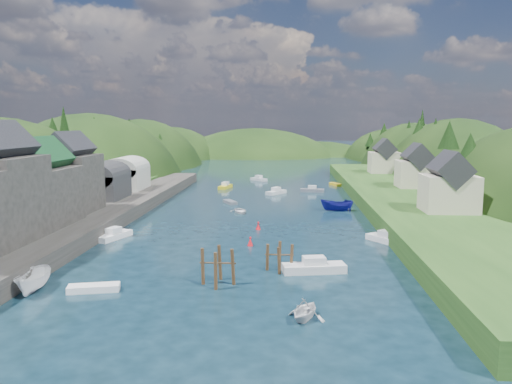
# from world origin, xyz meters

# --- Properties ---
(ground) EXTENTS (600.00, 600.00, 0.00)m
(ground) POSITION_xyz_m (0.00, 50.00, 0.00)
(ground) COLOR black
(ground) RESTS_ON ground
(hillside_left) EXTENTS (44.00, 245.56, 52.00)m
(hillside_left) POSITION_xyz_m (-45.00, 75.00, -8.03)
(hillside_left) COLOR black
(hillside_left) RESTS_ON ground
(hillside_right) EXTENTS (36.00, 245.56, 48.00)m
(hillside_right) POSITION_xyz_m (45.00, 75.00, -7.41)
(hillside_right) COLOR black
(hillside_right) RESTS_ON ground
(far_hills) EXTENTS (103.00, 68.00, 44.00)m
(far_hills) POSITION_xyz_m (1.22, 174.01, -10.80)
(far_hills) COLOR black
(far_hills) RESTS_ON ground
(hill_trees) EXTENTS (90.27, 152.84, 12.85)m
(hill_trees) POSITION_xyz_m (-0.21, 65.17, 11.05)
(hill_trees) COLOR black
(hill_trees) RESTS_ON ground
(quay_left) EXTENTS (12.00, 110.00, 2.00)m
(quay_left) POSITION_xyz_m (-24.00, 20.00, 1.00)
(quay_left) COLOR #2D2B28
(quay_left) RESTS_ON ground
(terrace_left_grass) EXTENTS (12.00, 110.00, 2.50)m
(terrace_left_grass) POSITION_xyz_m (-31.00, 20.00, 1.25)
(terrace_left_grass) COLOR #234719
(terrace_left_grass) RESTS_ON ground
(quayside_buildings) EXTENTS (8.00, 35.84, 12.90)m
(quayside_buildings) POSITION_xyz_m (-26.00, 6.39, 7.09)
(quayside_buildings) COLOR #2D2B28
(quayside_buildings) RESTS_ON quay_left
(boat_sheds) EXTENTS (7.00, 21.00, 7.50)m
(boat_sheds) POSITION_xyz_m (-26.00, 39.00, 5.27)
(boat_sheds) COLOR #2D2D30
(boat_sheds) RESTS_ON quay_left
(terrace_right) EXTENTS (16.00, 120.00, 2.40)m
(terrace_right) POSITION_xyz_m (25.00, 40.00, 1.20)
(terrace_right) COLOR #234719
(terrace_right) RESTS_ON ground
(right_bank_cottages) EXTENTS (9.00, 59.24, 8.41)m
(right_bank_cottages) POSITION_xyz_m (28.00, 48.33, 5.84)
(right_bank_cottages) COLOR beige
(right_bank_cottages) RESTS_ON terrace_right
(piling_cluster_near) EXTENTS (3.31, 3.08, 3.94)m
(piling_cluster_near) POSITION_xyz_m (-1.30, -4.13, 1.40)
(piling_cluster_near) COLOR #382314
(piling_cluster_near) RESTS_ON ground
(piling_cluster_far) EXTENTS (2.86, 2.71, 3.28)m
(piling_cluster_far) POSITION_xyz_m (4.17, 0.58, 1.07)
(piling_cluster_far) COLOR #382314
(piling_cluster_far) RESTS_ON ground
(channel_buoy_near) EXTENTS (0.70, 0.70, 1.10)m
(channel_buoy_near) POSITION_xyz_m (0.50, 10.35, 0.48)
(channel_buoy_near) COLOR red
(channel_buoy_near) RESTS_ON ground
(channel_buoy_far) EXTENTS (0.70, 0.70, 1.10)m
(channel_buoy_far) POSITION_xyz_m (0.88, 19.44, 0.48)
(channel_buoy_far) COLOR red
(channel_buoy_far) RESTS_ON ground
(moored_boats) EXTENTS (38.03, 93.24, 2.09)m
(moored_boats) POSITION_xyz_m (0.71, 21.84, 0.62)
(moored_boats) COLOR slate
(moored_boats) RESTS_ON ground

